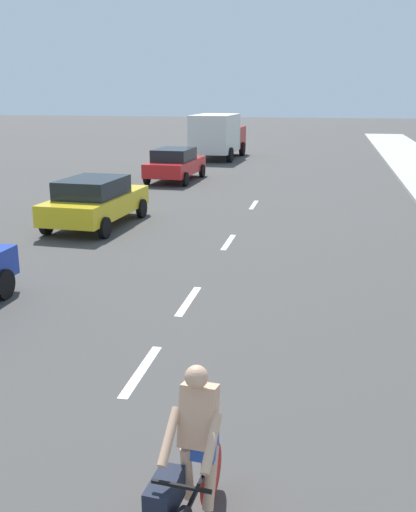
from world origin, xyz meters
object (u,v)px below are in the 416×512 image
parked_car_red (175,164)px  delivery_truck (218,135)px  parked_car_yellow (95,200)px  cyclist (190,463)px

parked_car_red → delivery_truck: size_ratio=0.71×
parked_car_yellow → parked_car_red: (0.03, 10.09, -0.00)m
cyclist → parked_car_yellow: 14.25m
cyclist → parked_car_yellow: size_ratio=0.39×
cyclist → parked_car_yellow: (-6.11, 12.87, 0.01)m
cyclist → parked_car_yellow: bearing=-60.0°
parked_car_yellow → cyclist: bearing=-61.5°
parked_car_yellow → delivery_truck: 20.09m
parked_car_yellow → parked_car_red: 10.09m
cyclist → delivery_truck: delivery_truck is taller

